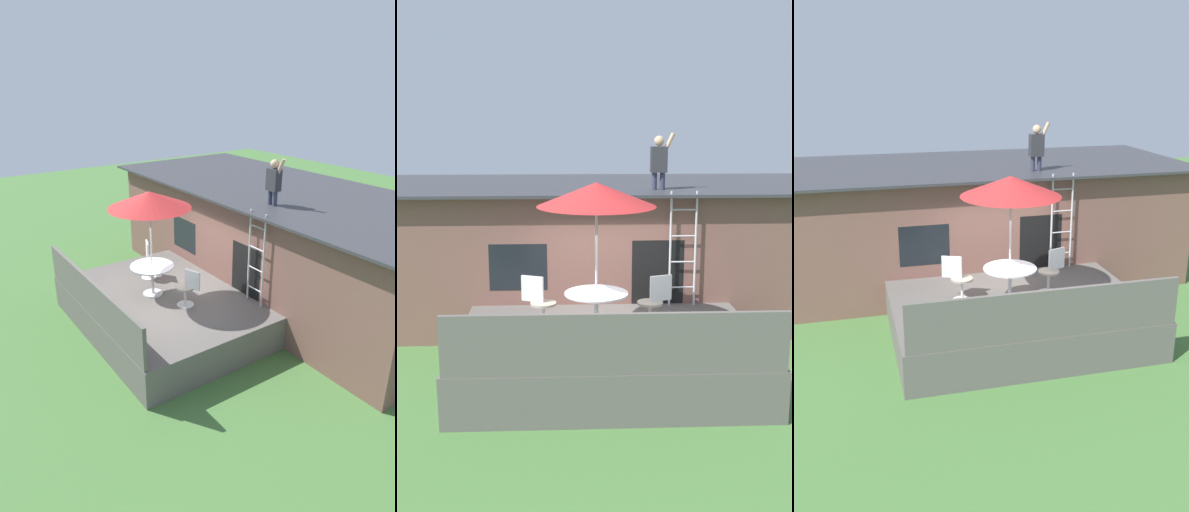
% 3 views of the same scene
% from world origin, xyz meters
% --- Properties ---
extents(ground_plane, '(40.00, 40.00, 0.00)m').
position_xyz_m(ground_plane, '(0.00, 0.00, 0.00)').
color(ground_plane, '#477538').
extents(house, '(10.50, 4.50, 2.94)m').
position_xyz_m(house, '(0.00, 3.60, 1.48)').
color(house, brown).
rests_on(house, ground).
extents(deck, '(4.98, 3.81, 0.80)m').
position_xyz_m(deck, '(0.00, 0.00, 0.40)').
color(deck, '#605B56').
rests_on(deck, ground).
extents(deck_railing, '(4.88, 0.08, 0.90)m').
position_xyz_m(deck_railing, '(0.00, -1.86, 1.25)').
color(deck_railing, '#605B56').
rests_on(deck_railing, deck).
extents(patio_table, '(1.04, 1.04, 0.74)m').
position_xyz_m(patio_table, '(-0.20, -0.23, 1.39)').
color(patio_table, silver).
rests_on(patio_table, deck).
extents(patio_umbrella, '(1.90, 1.90, 2.54)m').
position_xyz_m(patio_umbrella, '(-0.20, -0.23, 3.15)').
color(patio_umbrella, silver).
rests_on(patio_umbrella, deck).
extents(step_ladder, '(0.52, 0.04, 2.20)m').
position_xyz_m(step_ladder, '(1.53, 1.50, 1.90)').
color(step_ladder, silver).
rests_on(step_ladder, deck).
extents(person_figure, '(0.47, 0.20, 1.11)m').
position_xyz_m(person_figure, '(1.15, 2.26, 3.55)').
color(person_figure, '#33384C').
rests_on(person_figure, house).
extents(patio_chair_left, '(0.60, 0.44, 0.92)m').
position_xyz_m(patio_chair_left, '(-1.14, 0.17, 1.26)').
color(patio_chair_left, silver).
rests_on(patio_chair_left, deck).
extents(patio_chair_right, '(0.60, 0.44, 0.92)m').
position_xyz_m(patio_chair_right, '(0.80, 0.13, 1.26)').
color(patio_chair_right, silver).
rests_on(patio_chair_right, deck).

